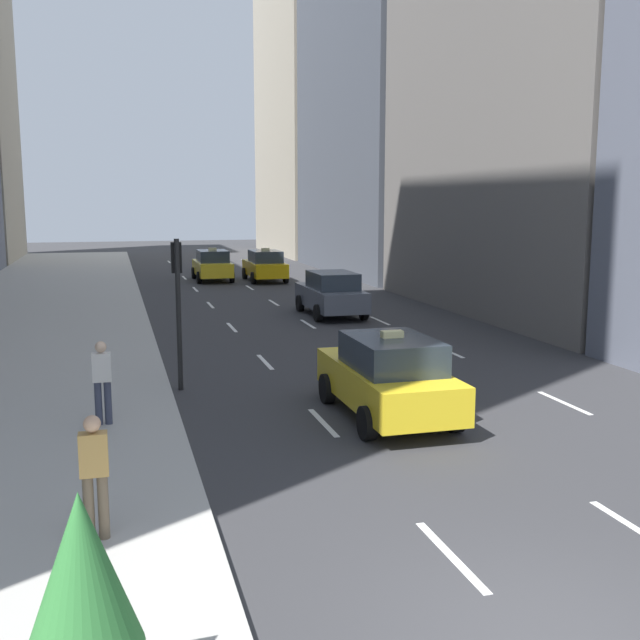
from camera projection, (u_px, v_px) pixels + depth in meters
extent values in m
cube|color=#ADAAA3|center=(46.00, 306.00, 31.50)|extent=(8.00, 66.00, 0.15)
cube|color=white|center=(451.00, 556.00, 9.52)|extent=(0.12, 2.00, 0.01)
cube|color=white|center=(323.00, 422.00, 15.23)|extent=(0.12, 2.00, 0.01)
cube|color=white|center=(265.00, 362.00, 20.93)|extent=(0.12, 2.00, 0.01)
cube|color=white|center=(232.00, 327.00, 26.64)|extent=(0.12, 2.00, 0.01)
cube|color=white|center=(210.00, 305.00, 32.35)|extent=(0.12, 2.00, 0.01)
cube|color=white|center=(195.00, 289.00, 38.06)|extent=(0.12, 2.00, 0.01)
cube|color=white|center=(184.00, 278.00, 43.77)|extent=(0.12, 2.00, 0.01)
cube|color=white|center=(176.00, 269.00, 49.48)|extent=(0.12, 2.00, 0.01)
cube|color=white|center=(169.00, 262.00, 55.19)|extent=(0.12, 2.00, 0.01)
cube|color=white|center=(638.00, 530.00, 10.25)|extent=(0.12, 2.00, 0.01)
cube|color=white|center=(449.00, 412.00, 15.96)|extent=(0.12, 2.00, 0.01)
cube|color=white|center=(360.00, 356.00, 21.67)|extent=(0.12, 2.00, 0.01)
cube|color=white|center=(308.00, 324.00, 27.38)|extent=(0.12, 2.00, 0.01)
cube|color=white|center=(274.00, 303.00, 33.09)|extent=(0.12, 2.00, 0.01)
cube|color=white|center=(250.00, 288.00, 38.80)|extent=(0.12, 2.00, 0.01)
cube|color=white|center=(232.00, 276.00, 44.51)|extent=(0.12, 2.00, 0.01)
cube|color=white|center=(218.00, 268.00, 50.22)|extent=(0.12, 2.00, 0.01)
cube|color=white|center=(207.00, 261.00, 55.93)|extent=(0.12, 2.00, 0.01)
cube|color=white|center=(564.00, 403.00, 16.70)|extent=(0.12, 2.00, 0.01)
cube|color=white|center=(448.00, 351.00, 22.41)|extent=(0.12, 2.00, 0.01)
cube|color=white|center=(380.00, 321.00, 28.12)|extent=(0.12, 2.00, 0.01)
cube|color=white|center=(334.00, 300.00, 33.83)|extent=(0.12, 2.00, 0.01)
cube|color=white|center=(302.00, 286.00, 39.54)|extent=(0.12, 2.00, 0.01)
cube|color=white|center=(278.00, 275.00, 45.25)|extent=(0.12, 2.00, 0.01)
cube|color=white|center=(259.00, 267.00, 50.96)|extent=(0.12, 2.00, 0.01)
cube|color=white|center=(244.00, 260.00, 56.67)|extent=(0.12, 2.00, 0.01)
cube|color=#4C515B|center=(378.00, 51.00, 45.67)|extent=(6.00, 17.30, 27.00)
cube|color=#A89E89|center=(307.00, 86.00, 62.15)|extent=(6.00, 15.80, 27.83)
cube|color=yellow|center=(387.00, 383.00, 15.56)|extent=(1.80, 4.40, 0.76)
cube|color=#28333D|center=(392.00, 353.00, 15.20)|extent=(1.58, 2.29, 0.64)
cube|color=#F2E599|center=(392.00, 334.00, 15.13)|extent=(0.44, 0.20, 0.14)
cylinder|color=black|center=(327.00, 388.00, 16.68)|extent=(0.22, 0.66, 0.66)
cylinder|color=black|center=(402.00, 383.00, 17.15)|extent=(0.22, 0.66, 0.66)
cylinder|color=black|center=(367.00, 423.00, 14.08)|extent=(0.22, 0.66, 0.66)
cylinder|color=black|center=(454.00, 416.00, 14.56)|extent=(0.22, 0.66, 0.66)
cube|color=yellow|center=(265.00, 268.00, 41.91)|extent=(1.80, 4.40, 0.76)
cube|color=#28333D|center=(265.00, 256.00, 41.55)|extent=(1.58, 2.29, 0.64)
cube|color=#F2E599|center=(265.00, 249.00, 41.49)|extent=(0.44, 0.20, 0.14)
cylinder|color=black|center=(245.00, 273.00, 43.03)|extent=(0.22, 0.66, 0.66)
cylinder|color=black|center=(275.00, 273.00, 43.51)|extent=(0.22, 0.66, 0.66)
cylinder|color=black|center=(253.00, 278.00, 40.44)|extent=(0.22, 0.66, 0.66)
cylinder|color=black|center=(286.00, 277.00, 40.91)|extent=(0.22, 0.66, 0.66)
cube|color=yellow|center=(212.00, 268.00, 42.16)|extent=(1.80, 4.40, 0.76)
cube|color=#28333D|center=(213.00, 256.00, 41.80)|extent=(1.58, 2.29, 0.64)
cube|color=#F2E599|center=(212.00, 249.00, 41.74)|extent=(0.44, 0.20, 0.14)
cylinder|color=black|center=(194.00, 273.00, 43.28)|extent=(0.22, 0.66, 0.66)
cylinder|color=black|center=(225.00, 272.00, 43.76)|extent=(0.22, 0.66, 0.66)
cylinder|color=black|center=(199.00, 278.00, 40.69)|extent=(0.22, 0.66, 0.66)
cylinder|color=black|center=(232.00, 277.00, 41.16)|extent=(0.22, 0.66, 0.66)
cube|color=#565B66|center=(331.00, 297.00, 29.35)|extent=(1.80, 4.50, 0.77)
cube|color=#28333D|center=(333.00, 280.00, 28.99)|extent=(1.58, 2.34, 0.64)
cylinder|color=black|center=(300.00, 303.00, 30.51)|extent=(0.22, 0.66, 0.66)
cylinder|color=black|center=(342.00, 302.00, 30.98)|extent=(0.22, 0.66, 0.66)
cylinder|color=black|center=(318.00, 313.00, 27.85)|extent=(0.22, 0.66, 0.66)
cylinder|color=black|center=(364.00, 311.00, 28.32)|extent=(0.22, 0.66, 0.66)
cone|color=#2D7033|center=(82.00, 571.00, 6.28)|extent=(1.00, 1.00, 1.40)
cylinder|color=brown|center=(89.00, 508.00, 9.58)|extent=(0.14, 0.14, 0.86)
cylinder|color=brown|center=(103.00, 506.00, 9.63)|extent=(0.14, 0.14, 0.86)
cube|color=#B78C47|center=(93.00, 454.00, 9.49)|extent=(0.36, 0.22, 0.56)
sphere|color=tan|center=(92.00, 424.00, 9.43)|extent=(0.22, 0.22, 0.22)
cylinder|color=#383D51|center=(98.00, 403.00, 14.53)|extent=(0.14, 0.14, 0.86)
cylinder|color=#383D51|center=(108.00, 402.00, 14.58)|extent=(0.14, 0.14, 0.86)
cube|color=silver|center=(102.00, 367.00, 14.44)|extent=(0.36, 0.22, 0.56)
sphere|color=beige|center=(101.00, 347.00, 14.38)|extent=(0.22, 0.22, 0.22)
cylinder|color=black|center=(179.00, 315.00, 17.60)|extent=(0.12, 0.12, 3.60)
cube|color=black|center=(176.00, 258.00, 17.56)|extent=(0.24, 0.20, 0.72)
sphere|color=red|center=(176.00, 247.00, 17.63)|extent=(0.14, 0.14, 0.14)
sphere|color=#4C3F14|center=(176.00, 257.00, 17.66)|extent=(0.14, 0.14, 0.14)
sphere|color=#198C2D|center=(176.00, 267.00, 17.70)|extent=(0.14, 0.14, 0.14)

